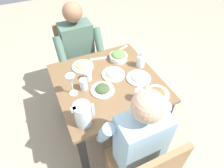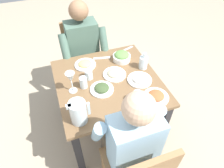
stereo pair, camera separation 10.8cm
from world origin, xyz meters
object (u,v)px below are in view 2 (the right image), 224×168
at_px(chair_far, 82,54).
at_px(plate_beans, 115,74).
at_px(salad_bowl, 122,57).
at_px(water_glass_by_pitcher, 137,97).
at_px(plate_rice_curry, 156,96).
at_px(plate_fries, 85,64).
at_px(water_pitcher, 78,112).
at_px(oil_carafe, 143,63).
at_px(water_glass_near_left, 89,74).
at_px(diner_near, 128,137).
at_px(plate_yoghurt, 140,79).
at_px(water_glass_far_left, 83,82).
at_px(plate_dolmas, 102,88).
at_px(dining_table, 108,90).
at_px(wine_glass, 71,78).
at_px(diner_far, 85,54).

height_order(chair_far, plate_beans, chair_far).
height_order(salad_bowl, water_glass_by_pitcher, water_glass_by_pitcher).
bearing_deg(plate_rice_curry, plate_fries, 126.76).
bearing_deg(water_pitcher, plate_fries, 72.51).
bearing_deg(oil_carafe, water_pitcher, -150.89).
height_order(water_glass_by_pitcher, water_glass_near_left, water_glass_by_pitcher).
xyz_separation_m(diner_near, plate_yoghurt, (0.30, 0.45, 0.07)).
bearing_deg(salad_bowl, water_glass_near_left, -158.22).
bearing_deg(oil_carafe, water_glass_far_left, -174.05).
xyz_separation_m(plate_dolmas, water_glass_by_pitcher, (0.22, -0.21, 0.03)).
xyz_separation_m(dining_table, water_pitcher, (-0.32, -0.32, 0.21)).
bearing_deg(wine_glass, water_glass_by_pitcher, -32.14).
xyz_separation_m(salad_bowl, plate_yoghurt, (0.04, -0.32, -0.02)).
distance_m(water_pitcher, plate_yoghurt, 0.64).
relative_size(dining_table, plate_rice_curry, 4.31).
xyz_separation_m(diner_near, plate_fries, (-0.10, 0.81, 0.07)).
distance_m(water_pitcher, oil_carafe, 0.79).
relative_size(plate_yoghurt, oil_carafe, 1.30).
xyz_separation_m(water_pitcher, plate_rice_curry, (0.62, 0.01, -0.08)).
height_order(salad_bowl, water_glass_near_left, salad_bowl).
height_order(plate_dolmas, water_glass_by_pitcher, water_glass_by_pitcher).
xyz_separation_m(dining_table, plate_beans, (0.08, 0.05, 0.13)).
bearing_deg(chair_far, dining_table, -83.94).
bearing_deg(water_pitcher, plate_dolmas, 44.30).
bearing_deg(chair_far, plate_yoghurt, -67.52).
height_order(plate_yoghurt, wine_glass, wine_glass).
bearing_deg(water_glass_far_left, water_glass_near_left, 52.47).
relative_size(salad_bowl, wine_glass, 0.88).
height_order(plate_yoghurt, water_glass_far_left, water_glass_far_left).
height_order(chair_far, diner_near, diner_near).
relative_size(water_glass_by_pitcher, oil_carafe, 0.62).
bearing_deg(diner_far, oil_carafe, -46.68).
relative_size(diner_near, plate_yoghurt, 5.51).
bearing_deg(water_glass_by_pitcher, water_pitcher, -177.25).
height_order(plate_fries, oil_carafe, oil_carafe).
relative_size(diner_near, plate_beans, 5.67).
height_order(dining_table, chair_far, chair_far).
bearing_deg(plate_yoghurt, plate_fries, 137.91).
distance_m(salad_bowl, oil_carafe, 0.23).
relative_size(diner_far, oil_carafe, 7.16).
bearing_deg(diner_far, plate_fries, -102.72).
distance_m(plate_fries, plate_yoghurt, 0.54).
xyz_separation_m(plate_rice_curry, wine_glass, (-0.61, 0.30, 0.12)).
bearing_deg(diner_far, plate_dolmas, -90.49).
distance_m(water_glass_by_pitcher, wine_glass, 0.54).
relative_size(plate_beans, oil_carafe, 1.26).
height_order(chair_far, plate_yoghurt, chair_far).
xyz_separation_m(diner_near, water_glass_far_left, (-0.18, 0.54, 0.11)).
xyz_separation_m(chair_far, plate_yoghurt, (0.34, -0.82, 0.22)).
height_order(diner_near, plate_rice_curry, diner_near).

